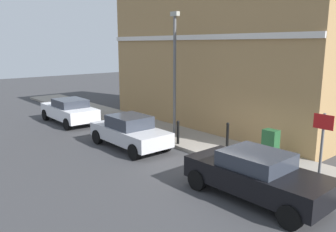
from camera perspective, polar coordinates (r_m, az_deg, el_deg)
The scene contains 11 objects.
ground at distance 12.47m, azimuth 8.07°, elevation -8.98°, with size 80.00×80.00×0.00m, color #38383A.
sidewalk at distance 17.89m, azimuth -2.26°, elevation -2.18°, with size 2.58×30.00×0.15m, color gray.
corner_building at distance 19.44m, azimuth 10.43°, elevation 10.91°, with size 6.18×13.33×8.31m.
car_black at distance 10.32m, azimuth 14.49°, elevation -9.43°, with size 1.94×4.22×1.40m.
car_silver at distance 14.87m, azimuth -6.41°, elevation -2.58°, with size 1.78×3.99×1.42m.
car_white at distance 20.23m, azimuth -16.11°, elevation 0.90°, with size 1.89×4.28×1.40m.
utility_cabinet at distance 13.43m, azimuth 16.67°, elevation -4.78°, with size 0.46×0.61×1.15m.
bollard_near_cabinet at distance 14.72m, azimuth 9.88°, elevation -2.91°, with size 0.14×0.14×1.04m.
bollard_far_kerb at distance 14.88m, azimuth 1.68°, elevation -2.58°, with size 0.14×0.14×1.04m.
street_sign at distance 11.08m, azimuth 24.29°, elevation -3.59°, with size 0.08×0.60×2.30m.
lamppost at distance 16.22m, azimuth 1.12°, elevation 7.93°, with size 0.20×0.44×5.72m.
Camera 1 is at (-8.80, -7.66, 4.41)m, focal length 36.60 mm.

